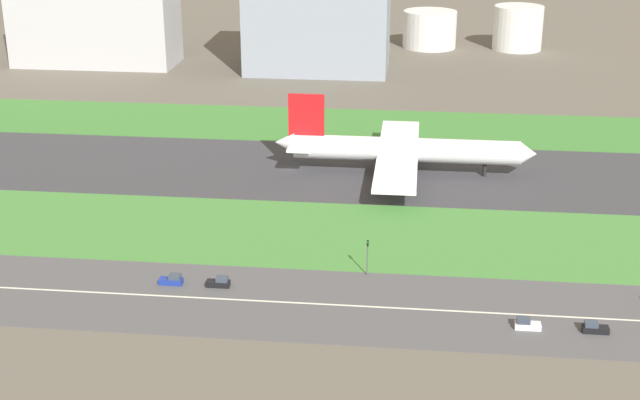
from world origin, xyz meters
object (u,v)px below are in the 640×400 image
(hangar_building, at_px, (318,6))
(fuel_tank_east, at_px, (518,28))
(car_4, at_px, (527,324))
(fuel_tank_centre, at_px, (430,29))
(car_3, at_px, (594,328))
(fuel_tank_west, at_px, (352,28))
(car_1, at_px, (219,282))
(traffic_light, at_px, (367,255))
(car_2, at_px, (172,280))
(airliner, at_px, (399,150))

(hangar_building, bearing_deg, fuel_tank_east, 30.57)
(car_4, height_order, fuel_tank_centre, fuel_tank_centre)
(car_4, xyz_separation_m, car_3, (11.21, 0.00, 0.00))
(hangar_building, height_order, fuel_tank_west, hangar_building)
(hangar_building, bearing_deg, car_4, -73.34)
(car_4, relative_size, fuel_tank_east, 0.22)
(car_3, bearing_deg, hangar_building, -70.32)
(car_1, xyz_separation_m, traffic_light, (27.05, 7.99, 3.37))
(car_2, bearing_deg, airliner, 59.45)
(hangar_building, relative_size, fuel_tank_west, 2.38)
(car_4, bearing_deg, fuel_tank_east, -94.52)
(airliner, relative_size, traffic_light, 9.03)
(car_3, height_order, fuel_tank_west, fuel_tank_west)
(car_4, relative_size, traffic_light, 0.61)
(car_1, xyz_separation_m, hangar_building, (-2.16, 182.00, 22.22))
(car_1, height_order, fuel_tank_west, fuel_tank_west)
(car_3, height_order, hangar_building, hangar_building)
(airliner, height_order, fuel_tank_centre, airliner)
(traffic_light, distance_m, fuel_tank_centre, 219.33)
(car_2, relative_size, fuel_tank_west, 0.20)
(car_4, distance_m, hangar_building, 201.64)
(airliner, distance_m, car_2, 79.14)
(car_4, height_order, fuel_tank_east, fuel_tank_east)
(fuel_tank_west, bearing_deg, fuel_tank_centre, 0.00)
(hangar_building, xyz_separation_m, fuel_tank_east, (76.18, 45.00, -14.38))
(car_3, distance_m, traffic_light, 43.49)
(airliner, height_order, car_4, airliner)
(fuel_tank_centre, bearing_deg, car_3, -83.28)
(car_2, distance_m, hangar_building, 183.48)
(car_4, height_order, hangar_building, hangar_building)
(car_2, bearing_deg, fuel_tank_east, 69.91)
(car_1, distance_m, traffic_light, 28.41)
(airliner, distance_m, car_4, 81.82)
(car_1, bearing_deg, car_3, -8.55)
(car_2, xyz_separation_m, car_3, (75.49, -10.00, 0.00))
(airliner, relative_size, fuel_tank_west, 3.02)
(traffic_light, relative_size, fuel_tank_east, 0.37)
(car_4, height_order, car_2, same)
(fuel_tank_west, xyz_separation_m, fuel_tank_centre, (31.86, 0.00, 0.30))
(fuel_tank_centre, bearing_deg, hangar_building, -132.16)
(airliner, distance_m, fuel_tank_east, 164.70)
(fuel_tank_west, bearing_deg, fuel_tank_east, 0.00)
(car_3, height_order, fuel_tank_east, fuel_tank_east)
(car_3, distance_m, fuel_tank_west, 244.50)
(car_1, relative_size, fuel_tank_east, 0.22)
(fuel_tank_west, relative_size, fuel_tank_east, 1.09)
(fuel_tank_east, bearing_deg, car_1, -108.06)
(airliner, relative_size, car_1, 14.77)
(car_1, bearing_deg, traffic_light, 16.46)
(car_1, relative_size, car_2, 1.00)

